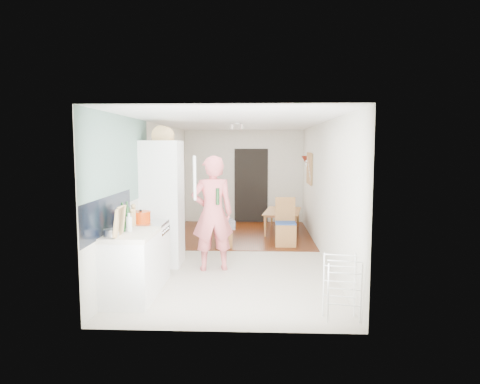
# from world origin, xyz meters

# --- Properties ---
(room_shell) EXTENTS (3.20, 7.00, 2.50)m
(room_shell) POSITION_xyz_m (0.00, 0.00, 1.25)
(room_shell) COLOR beige
(room_shell) RESTS_ON ground
(floor) EXTENTS (3.20, 7.00, 0.01)m
(floor) POSITION_xyz_m (0.00, 0.00, 0.00)
(floor) COLOR #B9AF9B
(floor) RESTS_ON ground
(wood_floor_overlay) EXTENTS (3.20, 3.30, 0.01)m
(wood_floor_overlay) POSITION_xyz_m (0.00, 1.85, 0.01)
(wood_floor_overlay) COLOR #571C08
(wood_floor_overlay) RESTS_ON room_shell
(sage_wall_panel) EXTENTS (0.02, 3.00, 1.30)m
(sage_wall_panel) POSITION_xyz_m (-1.59, -2.00, 1.85)
(sage_wall_panel) COLOR slate
(sage_wall_panel) RESTS_ON room_shell
(tile_splashback) EXTENTS (0.02, 1.90, 0.50)m
(tile_splashback) POSITION_xyz_m (-1.59, -2.55, 1.15)
(tile_splashback) COLOR black
(tile_splashback) RESTS_ON room_shell
(doorway_recess) EXTENTS (0.90, 0.04, 2.00)m
(doorway_recess) POSITION_xyz_m (0.20, 3.48, 1.00)
(doorway_recess) COLOR black
(doorway_recess) RESTS_ON room_shell
(base_cabinet) EXTENTS (0.60, 0.90, 0.86)m
(base_cabinet) POSITION_xyz_m (-1.30, -2.55, 0.43)
(base_cabinet) COLOR white
(base_cabinet) RESTS_ON room_shell
(worktop) EXTENTS (0.62, 0.92, 0.06)m
(worktop) POSITION_xyz_m (-1.30, -2.55, 0.89)
(worktop) COLOR beige
(worktop) RESTS_ON room_shell
(range_cooker) EXTENTS (0.60, 0.60, 0.88)m
(range_cooker) POSITION_xyz_m (-1.30, -1.80, 0.44)
(range_cooker) COLOR white
(range_cooker) RESTS_ON room_shell
(cooker_top) EXTENTS (0.60, 0.60, 0.04)m
(cooker_top) POSITION_xyz_m (-1.30, -1.80, 0.90)
(cooker_top) COLOR silver
(cooker_top) RESTS_ON room_shell
(fridge_housing) EXTENTS (0.66, 0.66, 2.15)m
(fridge_housing) POSITION_xyz_m (-1.27, -0.78, 1.07)
(fridge_housing) COLOR white
(fridge_housing) RESTS_ON room_shell
(fridge_door) EXTENTS (0.14, 0.56, 0.70)m
(fridge_door) POSITION_xyz_m (-0.66, -1.08, 1.55)
(fridge_door) COLOR white
(fridge_door) RESTS_ON room_shell
(fridge_interior) EXTENTS (0.02, 0.52, 0.66)m
(fridge_interior) POSITION_xyz_m (-0.96, -0.78, 1.55)
(fridge_interior) COLOR white
(fridge_interior) RESTS_ON room_shell
(pinboard) EXTENTS (0.03, 0.90, 0.70)m
(pinboard) POSITION_xyz_m (1.58, 1.90, 1.55)
(pinboard) COLOR tan
(pinboard) RESTS_ON room_shell
(pinboard_frame) EXTENTS (0.00, 0.94, 0.74)m
(pinboard_frame) POSITION_xyz_m (1.57, 1.90, 1.55)
(pinboard_frame) COLOR #AD6638
(pinboard_frame) RESTS_ON room_shell
(wall_sconce) EXTENTS (0.18, 0.18, 0.16)m
(wall_sconce) POSITION_xyz_m (1.54, 2.55, 1.75)
(wall_sconce) COLOR maroon
(wall_sconce) RESTS_ON room_shell
(person) EXTENTS (0.93, 0.72, 2.25)m
(person) POSITION_xyz_m (-0.36, -1.08, 1.12)
(person) COLOR #DF666A
(person) RESTS_ON floor
(dining_table) EXTENTS (0.87, 1.34, 0.44)m
(dining_table) POSITION_xyz_m (1.01, 2.16, 0.22)
(dining_table) COLOR #AD6638
(dining_table) RESTS_ON floor
(dining_chair) EXTENTS (0.42, 0.42, 1.00)m
(dining_chair) POSITION_xyz_m (0.96, 0.69, 0.50)
(dining_chair) COLOR #AD6638
(dining_chair) RESTS_ON floor
(stool) EXTENTS (0.36, 0.36, 0.39)m
(stool) POSITION_xyz_m (-0.30, 0.52, 0.20)
(stool) COLOR #AD6638
(stool) RESTS_ON floor
(grey_drape) EXTENTS (0.53, 0.53, 0.19)m
(grey_drape) POSITION_xyz_m (-0.33, 0.48, 0.49)
(grey_drape) COLOR gray
(grey_drape) RESTS_ON stool
(drying_rack) EXTENTS (0.45, 0.42, 0.77)m
(drying_rack) POSITION_xyz_m (1.38, -3.11, 0.38)
(drying_rack) COLOR white
(drying_rack) RESTS_ON floor
(bread_bin) EXTENTS (0.35, 0.34, 0.18)m
(bread_bin) POSITION_xyz_m (-1.24, -0.76, 2.24)
(bread_bin) COLOR tan
(bread_bin) RESTS_ON fridge_housing
(red_casserole) EXTENTS (0.33, 0.33, 0.17)m
(red_casserole) POSITION_xyz_m (-1.36, -1.84, 1.01)
(red_casserole) COLOR #C63405
(red_casserole) RESTS_ON cooker_top
(steel_pan) EXTENTS (0.23, 0.23, 0.09)m
(steel_pan) POSITION_xyz_m (-1.46, -2.83, 0.97)
(steel_pan) COLOR silver
(steel_pan) RESTS_ON worktop
(held_bottle) EXTENTS (0.06, 0.06, 0.27)m
(held_bottle) POSITION_xyz_m (-0.27, -1.20, 1.25)
(held_bottle) COLOR #173E1A
(held_bottle) RESTS_ON person
(bottle_a) EXTENTS (0.09, 0.09, 0.32)m
(bottle_a) POSITION_xyz_m (-1.42, -2.50, 1.08)
(bottle_a) COLOR #173E1A
(bottle_a) RESTS_ON worktop
(bottle_b) EXTENTS (0.08, 0.08, 0.30)m
(bottle_b) POSITION_xyz_m (-1.43, -2.26, 1.07)
(bottle_b) COLOR #173E1A
(bottle_b) RESTS_ON worktop
(bottle_c) EXTENTS (0.09, 0.09, 0.20)m
(bottle_c) POSITION_xyz_m (-1.34, -2.48, 1.02)
(bottle_c) COLOR silver
(bottle_c) RESTS_ON worktop
(pepper_mill_front) EXTENTS (0.07, 0.07, 0.20)m
(pepper_mill_front) POSITION_xyz_m (-1.42, -2.10, 1.02)
(pepper_mill_front) COLOR tan
(pepper_mill_front) RESTS_ON worktop
(pepper_mill_back) EXTENTS (0.08, 0.08, 0.24)m
(pepper_mill_back) POSITION_xyz_m (-1.41, -2.02, 1.04)
(pepper_mill_back) COLOR tan
(pepper_mill_back) RESTS_ON worktop
(chopping_boards) EXTENTS (0.09, 0.29, 0.39)m
(chopping_boards) POSITION_xyz_m (-1.35, -2.82, 1.11)
(chopping_boards) COLOR tan
(chopping_boards) RESTS_ON worktop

